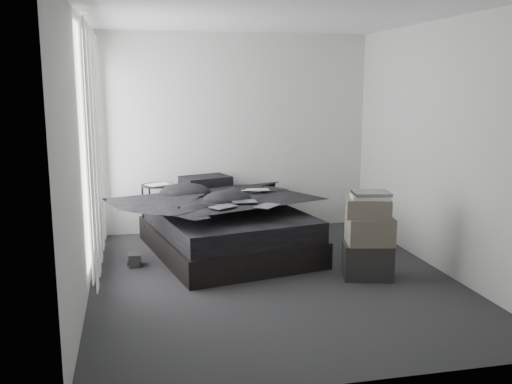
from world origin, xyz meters
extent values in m
cube|color=#29292B|center=(0.00, 0.00, 0.00)|extent=(3.60, 4.20, 0.01)
cube|color=white|center=(0.00, 0.00, 2.60)|extent=(3.60, 4.20, 0.01)
cube|color=silver|center=(0.00, 2.10, 1.30)|extent=(3.60, 0.01, 2.60)
cube|color=silver|center=(0.00, -2.10, 1.30)|extent=(3.60, 0.01, 2.60)
cube|color=silver|center=(-1.80, 0.00, 1.30)|extent=(0.01, 4.20, 2.60)
cube|color=silver|center=(1.80, 0.00, 1.30)|extent=(0.01, 4.20, 2.60)
cube|color=white|center=(-1.78, 0.90, 1.35)|extent=(0.02, 2.00, 2.30)
cube|color=white|center=(-1.73, 0.90, 1.28)|extent=(0.06, 2.12, 2.48)
cube|color=black|center=(-0.30, 1.02, 0.14)|extent=(1.98, 2.38, 0.29)
cube|color=black|center=(-0.30, 1.02, 0.40)|extent=(1.91, 2.31, 0.22)
imported|color=black|center=(-0.29, 0.97, 0.63)|extent=(1.88, 2.07, 0.24)
cube|color=black|center=(-0.52, 1.81, 0.58)|extent=(0.71, 0.55, 0.14)
cube|color=black|center=(-0.44, 1.80, 0.72)|extent=(0.69, 0.57, 0.13)
imported|color=silver|center=(0.07, 1.15, 0.77)|extent=(0.36, 0.25, 0.03)
cube|color=black|center=(-0.44, 0.42, 0.76)|extent=(0.32, 0.29, 0.01)
cube|color=black|center=(-0.17, 0.63, 0.76)|extent=(0.27, 0.18, 0.01)
cube|color=black|center=(0.02, 0.36, 0.77)|extent=(0.31, 0.31, 0.01)
cylinder|color=black|center=(-1.06, 1.67, 0.36)|extent=(0.48, 0.48, 0.72)
cube|color=white|center=(-1.05, 1.66, 0.72)|extent=(0.34, 0.30, 0.01)
cube|color=black|center=(-1.37, 0.73, 0.07)|extent=(0.13, 0.19, 0.13)
cube|color=black|center=(0.96, -0.15, 0.18)|extent=(0.57, 0.50, 0.36)
cube|color=#5F584B|center=(0.96, -0.17, 0.50)|extent=(0.52, 0.45, 0.27)
cube|color=#5F584B|center=(0.95, -0.15, 0.73)|extent=(0.52, 0.47, 0.19)
cube|color=silver|center=(0.96, -0.15, 0.84)|extent=(0.44, 0.39, 0.04)
cube|color=silver|center=(0.96, -0.17, 0.88)|extent=(0.40, 0.34, 0.03)
camera|label=1|loc=(-1.35, -5.36, 1.95)|focal=40.00mm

